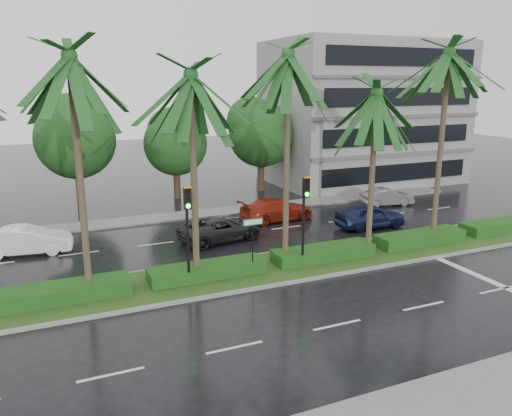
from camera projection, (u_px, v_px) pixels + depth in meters
name	position (u px, v px, depth m)	size (l,w,h in m)	color
ground	(277.00, 277.00, 22.58)	(120.00, 120.00, 0.00)	black
near_sidewalk	(442.00, 406.00, 13.50)	(40.00, 2.40, 0.12)	slate
far_sidewalk	(199.00, 214.00, 33.24)	(40.00, 2.00, 0.12)	slate
median	(268.00, 268.00, 23.45)	(36.00, 4.00, 0.15)	gray
hedge	(268.00, 261.00, 23.36)	(35.20, 1.40, 0.60)	#183F12
lane_markings	(339.00, 271.00, 23.37)	(34.00, 13.06, 0.01)	silver
palm_row	(242.00, 82.00, 20.91)	(26.30, 4.20, 10.74)	#483E29
signal_median_left	(188.00, 222.00, 20.57)	(0.34, 0.42, 4.36)	black
signal_median_right	(305.00, 209.00, 22.70)	(0.34, 0.42, 4.36)	black
street_sign	(253.00, 232.00, 22.11)	(0.95, 0.09, 2.60)	black
bg_trees	(170.00, 138.00, 36.95)	(32.42, 5.47, 7.91)	#3C2D1B
building	(363.00, 113.00, 43.70)	(16.00, 10.00, 12.00)	gray
car_white	(27.00, 240.00, 25.52)	(4.40, 1.54, 1.45)	white
car_darkgrey	(221.00, 229.00, 27.77)	(4.76, 2.19, 1.32)	#242427
car_red	(277.00, 210.00, 31.81)	(4.89, 1.99, 1.42)	maroon
car_blue	(370.00, 216.00, 30.22)	(4.30, 1.73, 1.47)	#161E44
car_grey	(387.00, 197.00, 35.71)	(3.77, 1.31, 1.24)	slate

